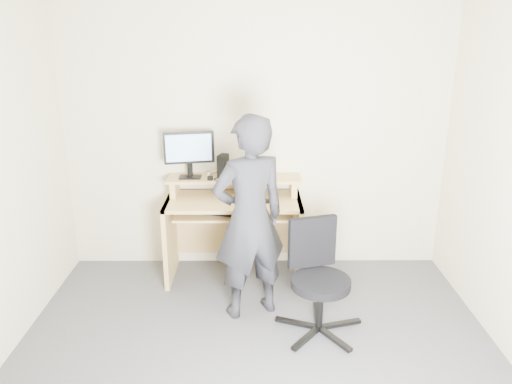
{
  "coord_description": "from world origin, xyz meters",
  "views": [
    {
      "loc": [
        -0.02,
        -2.72,
        2.21
      ],
      "look_at": [
        -0.0,
        1.05,
        0.95
      ],
      "focal_mm": 35.0,
      "sensor_mm": 36.0,
      "label": 1
    }
  ],
  "objects_px": {
    "monitor": "(189,150)",
    "person": "(249,219)",
    "office_chair": "(318,274)",
    "desk": "(234,217)"
  },
  "relations": [
    {
      "from": "desk",
      "to": "monitor",
      "type": "bearing_deg",
      "value": 173.75
    },
    {
      "from": "desk",
      "to": "monitor",
      "type": "relative_size",
      "value": 2.72
    },
    {
      "from": "monitor",
      "to": "person",
      "type": "distance_m",
      "value": 0.98
    },
    {
      "from": "office_chair",
      "to": "person",
      "type": "height_order",
      "value": "person"
    },
    {
      "from": "monitor",
      "to": "office_chair",
      "type": "xyz_separation_m",
      "value": [
        1.05,
        -0.97,
        -0.71
      ]
    },
    {
      "from": "person",
      "to": "office_chair",
      "type": "bearing_deg",
      "value": 132.64
    },
    {
      "from": "desk",
      "to": "monitor",
      "type": "distance_m",
      "value": 0.73
    },
    {
      "from": "monitor",
      "to": "person",
      "type": "bearing_deg",
      "value": -65.51
    },
    {
      "from": "desk",
      "to": "person",
      "type": "distance_m",
      "value": 0.76
    },
    {
      "from": "desk",
      "to": "person",
      "type": "xyz_separation_m",
      "value": [
        0.15,
        -0.7,
        0.26
      ]
    }
  ]
}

